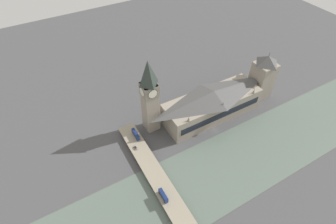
{
  "coord_description": "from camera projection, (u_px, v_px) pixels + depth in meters",
  "views": [
    {
      "loc": [
        -113.19,
        112.26,
        177.03
      ],
      "look_at": [
        22.99,
        34.98,
        20.0
      ],
      "focal_mm": 28.0,
      "sensor_mm": 36.0,
      "label": 1
    }
  ],
  "objects": [
    {
      "name": "double_decker_bus_lead",
      "position": [
        136.0,
        134.0,
        221.02
      ],
      "size": [
        11.69,
        2.47,
        5.06
      ],
      "color": "navy",
      "rests_on": "road_bridge"
    },
    {
      "name": "double_decker_bus_rear",
      "position": [
        163.0,
        195.0,
        181.81
      ],
      "size": [
        10.33,
        2.62,
        5.09
      ],
      "color": "navy",
      "rests_on": "road_bridge"
    },
    {
      "name": "car_northbound_mid",
      "position": [
        135.0,
        148.0,
        213.56
      ],
      "size": [
        4.28,
        1.75,
        1.38
      ],
      "color": "slate",
      "rests_on": "road_bridge"
    },
    {
      "name": "parliament_hall",
      "position": [
        212.0,
        103.0,
        237.29
      ],
      "size": [
        29.57,
        91.11,
        29.2
      ],
      "color": "gray",
      "rests_on": "ground_plane"
    },
    {
      "name": "river_water",
      "position": [
        242.0,
        159.0,
        211.72
      ],
      "size": [
        60.2,
        360.0,
        0.3
      ],
      "primitive_type": "cube",
      "color": "slate",
      "rests_on": "ground_plane"
    },
    {
      "name": "road_bridge",
      "position": [
        168.0,
        196.0,
        185.41
      ],
      "size": [
        152.4,
        14.19,
        4.53
      ],
      "color": "gray",
      "rests_on": "ground_plane"
    },
    {
      "name": "victoria_tower",
      "position": [
        262.0,
        76.0,
        251.84
      ],
      "size": [
        18.17,
        18.17,
        49.73
      ],
      "color": "gray",
      "rests_on": "ground_plane"
    },
    {
      "name": "clock_tower",
      "position": [
        150.0,
        96.0,
        210.23
      ],
      "size": [
        12.92,
        12.92,
        70.97
      ],
      "color": "gray",
      "rests_on": "ground_plane"
    },
    {
      "name": "ground_plane",
      "position": [
        215.0,
        130.0,
        233.99
      ],
      "size": [
        600.0,
        600.0,
        0.0
      ],
      "primitive_type": "plane",
      "color": "#4C4C4F"
    }
  ]
}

